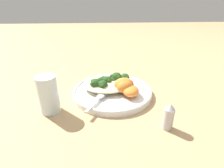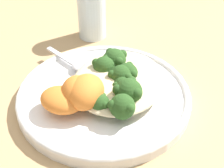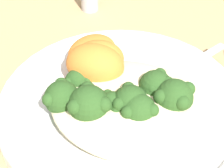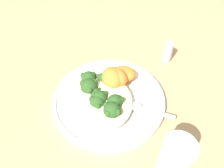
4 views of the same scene
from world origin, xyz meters
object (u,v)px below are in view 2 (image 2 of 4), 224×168
at_px(plate, 104,95).
at_px(sweet_potato_chunk_1, 77,92).
at_px(broccoli_stalk_4, 117,78).
at_px(broccoli_stalk_0, 98,100).
at_px(broccoli_stalk_6, 111,64).
at_px(sweet_potato_chunk_2, 86,92).
at_px(spoon, 75,64).
at_px(broccoli_stalk_1, 118,104).
at_px(sweet_potato_chunk_0, 62,100).
at_px(broccoli_stalk_7, 103,70).
at_px(broccoli_stalk_2, 124,91).
at_px(water_glass, 92,11).
at_px(quinoa_mound, 119,80).
at_px(broccoli_stalk_3, 115,86).
at_px(broccoli_stalk_5, 119,77).

relative_size(plate, sweet_potato_chunk_1, 4.72).
bearing_deg(sweet_potato_chunk_1, broccoli_stalk_4, 140.37).
distance_m(broccoli_stalk_0, sweet_potato_chunk_1, 0.03).
bearing_deg(broccoli_stalk_6, broccoli_stalk_4, -135.59).
xyz_separation_m(sweet_potato_chunk_1, sweet_potato_chunk_2, (-0.00, 0.01, 0.00)).
height_order(broccoli_stalk_0, sweet_potato_chunk_2, sweet_potato_chunk_2).
xyz_separation_m(plate, sweet_potato_chunk_2, (0.04, -0.02, 0.03)).
bearing_deg(broccoli_stalk_6, spoon, 102.46).
xyz_separation_m(broccoli_stalk_1, sweet_potato_chunk_0, (0.01, -0.09, -0.00)).
xyz_separation_m(broccoli_stalk_7, sweet_potato_chunk_0, (0.09, -0.04, -0.00)).
bearing_deg(plate, broccoli_stalk_2, 65.60).
bearing_deg(water_glass, sweet_potato_chunk_1, 15.21).
bearing_deg(broccoli_stalk_0, broccoli_stalk_7, 157.54).
bearing_deg(broccoli_stalk_2, broccoli_stalk_4, 128.78).
bearing_deg(sweet_potato_chunk_2, quinoa_mound, 148.59).
height_order(broccoli_stalk_3, spoon, broccoli_stalk_3).
bearing_deg(broccoli_stalk_2, broccoli_stalk_1, -85.20).
height_order(broccoli_stalk_1, spoon, broccoli_stalk_1).
distance_m(broccoli_stalk_6, water_glass, 0.18).
bearing_deg(sweet_potato_chunk_2, broccoli_stalk_6, 171.79).
bearing_deg(sweet_potato_chunk_1, broccoli_stalk_6, 163.93).
height_order(broccoli_stalk_1, broccoli_stalk_3, broccoli_stalk_1).
relative_size(sweet_potato_chunk_2, spoon, 0.64).
bearing_deg(water_glass, broccoli_stalk_0, 22.38).
distance_m(broccoli_stalk_6, sweet_potato_chunk_1, 0.10).
relative_size(broccoli_stalk_3, broccoli_stalk_7, 1.00).
xyz_separation_m(plate, broccoli_stalk_7, (-0.03, -0.01, 0.03)).
relative_size(broccoli_stalk_0, broccoli_stalk_3, 0.85).
height_order(broccoli_stalk_0, broccoli_stalk_2, broccoli_stalk_2).
bearing_deg(broccoli_stalk_5, broccoli_stalk_4, -139.66).
bearing_deg(quinoa_mound, plate, -48.03).
bearing_deg(sweet_potato_chunk_2, plate, 158.87).
xyz_separation_m(broccoli_stalk_6, sweet_potato_chunk_2, (0.09, -0.01, 0.00)).
bearing_deg(spoon, plate, 172.51).
height_order(broccoli_stalk_2, water_glass, water_glass).
bearing_deg(broccoli_stalk_1, broccoli_stalk_6, 145.59).
distance_m(quinoa_mound, broccoli_stalk_7, 0.03).
bearing_deg(water_glass, quinoa_mound, 32.26).
relative_size(broccoli_stalk_0, broccoli_stalk_6, 0.73).
distance_m(broccoli_stalk_1, water_glass, 0.28).
distance_m(broccoli_stalk_5, water_glass, 0.21).
bearing_deg(sweet_potato_chunk_2, broccoli_stalk_4, 148.62).
bearing_deg(broccoli_stalk_3, spoon, 136.41).
bearing_deg(water_glass, sweet_potato_chunk_0, 10.35).
bearing_deg(water_glass, broccoli_stalk_1, 28.28).
relative_size(broccoli_stalk_2, sweet_potato_chunk_0, 1.36).
relative_size(broccoli_stalk_0, sweet_potato_chunk_0, 1.06).
height_order(broccoli_stalk_5, sweet_potato_chunk_0, broccoli_stalk_5).
xyz_separation_m(broccoli_stalk_2, broccoli_stalk_4, (-0.03, -0.02, -0.00)).
bearing_deg(quinoa_mound, sweet_potato_chunk_0, -41.02).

